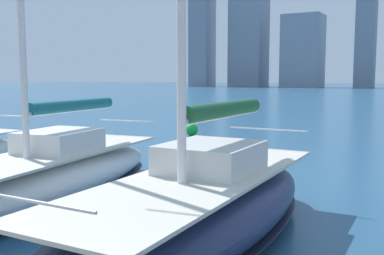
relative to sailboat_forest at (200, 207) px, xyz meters
The scene contains 3 objects.
sailboat_forest is the anchor object (origin of this frame).
sailboat_teal 4.95m from the sailboat_forest, ahead, with size 3.98×9.44×12.87m.
channel_buoy 16.22m from the sailboat_forest, 59.78° to the right, with size 0.70×0.70×1.40m.
Camera 1 is at (-4.23, 0.52, 3.14)m, focal length 42.00 mm.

